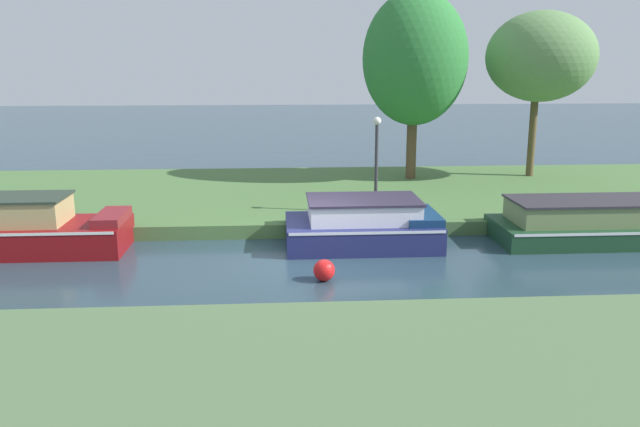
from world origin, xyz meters
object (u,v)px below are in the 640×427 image
object	(u,v)px
willow_tree_centre	(541,57)
mooring_post_near	(61,210)
forest_narrowboat	(592,223)
lamp_post	(377,153)
navy_cruiser	(364,225)
channel_buoy	(324,270)
willow_tree_left	(415,59)

from	to	relation	value
willow_tree_centre	mooring_post_near	world-z (taller)	willow_tree_centre
forest_narrowboat	lamp_post	size ratio (longest dim) A/B	1.90
lamp_post	mooring_post_near	bearing A→B (deg)	-175.39
navy_cruiser	lamp_post	xyz separation A→B (m)	(0.64, 2.17, 1.64)
mooring_post_near	channel_buoy	distance (m)	8.30
willow_tree_left	navy_cruiser	bearing A→B (deg)	-110.38
willow_tree_centre	channel_buoy	bearing A→B (deg)	-130.03
forest_narrowboat	willow_tree_centre	size ratio (longest dim) A/B	0.86
forest_narrowboat	lamp_post	bearing A→B (deg)	159.10
channel_buoy	mooring_post_near	bearing A→B (deg)	148.91
forest_narrowboat	channel_buoy	distance (m)	8.12
lamp_post	mooring_post_near	size ratio (longest dim) A/B	3.68
navy_cruiser	lamp_post	bearing A→B (deg)	73.63
mooring_post_near	willow_tree_centre	bearing A→B (deg)	21.88
forest_narrowboat	navy_cruiser	world-z (taller)	navy_cruiser
navy_cruiser	mooring_post_near	xyz separation A→B (m)	(-8.38, 1.44, 0.22)
willow_tree_left	willow_tree_centre	world-z (taller)	willow_tree_left
navy_cruiser	mooring_post_near	world-z (taller)	navy_cruiser
forest_narrowboat	mooring_post_near	size ratio (longest dim) A/B	6.99
mooring_post_near	navy_cruiser	bearing A→B (deg)	-9.75
navy_cruiser	lamp_post	distance (m)	2.79
mooring_post_near	channel_buoy	bearing A→B (deg)	-31.09
mooring_post_near	channel_buoy	size ratio (longest dim) A/B	1.58
willow_tree_centre	lamp_post	world-z (taller)	willow_tree_centre
navy_cruiser	willow_tree_centre	xyz separation A→B (m)	(7.75, 7.92, 4.44)
forest_narrowboat	navy_cruiser	distance (m)	6.31
willow_tree_centre	forest_narrowboat	bearing A→B (deg)	-100.28
willow_tree_left	lamp_post	world-z (taller)	willow_tree_left
willow_tree_left	lamp_post	distance (m)	6.64
forest_narrowboat	mooring_post_near	xyz separation A→B (m)	(-14.70, 1.44, 0.28)
navy_cruiser	channel_buoy	xyz separation A→B (m)	(-1.29, -2.84, -0.32)
lamp_post	channel_buoy	world-z (taller)	lamp_post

